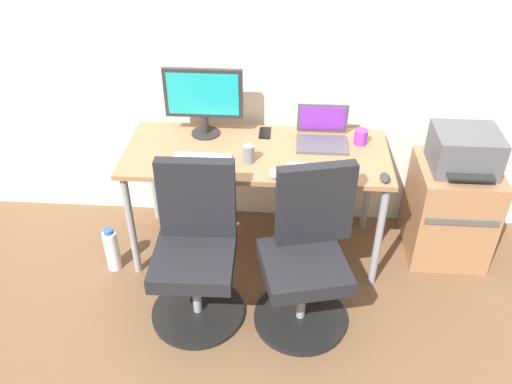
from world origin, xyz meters
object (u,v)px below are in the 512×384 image
office_chair_right (307,258)px  coffee_mug (361,137)px  water_bottle_on_floor (112,250)px  printer (465,150)px  office_chair_left (196,252)px  side_cabinet (449,210)px  desktop_monitor (204,97)px  open_laptop (322,134)px

office_chair_right → coffee_mug: office_chair_right is taller
office_chair_right → water_bottle_on_floor: 1.28m
printer → water_bottle_on_floor: 2.25m
printer → coffee_mug: size_ratio=4.35×
office_chair_left → coffee_mug: office_chair_left is taller
office_chair_left → printer: (1.54, 0.64, 0.34)m
side_cabinet → desktop_monitor: (-1.58, 0.11, 0.68)m
desktop_monitor → open_laptop: bearing=-3.5°
office_chair_right → printer: 1.17m
office_chair_left → water_bottle_on_floor: size_ratio=3.03×
side_cabinet → water_bottle_on_floor: bearing=-170.9°
office_chair_right → office_chair_left: bearing=179.8°
printer → coffee_mug: (-0.61, 0.06, 0.04)m
side_cabinet → desktop_monitor: 1.72m
desktop_monitor → open_laptop: (0.73, -0.04, -0.20)m
office_chair_left → coffee_mug: (0.92, 0.69, 0.38)m
office_chair_right → coffee_mug: (0.31, 0.70, 0.38)m
office_chair_right → coffee_mug: size_ratio=10.22×
printer → water_bottle_on_floor: bearing=-170.9°
office_chair_left → office_chair_right: (0.61, -0.00, 0.00)m
printer → water_bottle_on_floor: printer is taller
water_bottle_on_floor → desktop_monitor: (0.56, 0.45, 0.86)m
office_chair_left → open_laptop: 1.06m
office_chair_left → open_laptop: size_ratio=3.03×
office_chair_left → coffee_mug: bearing=36.9°
office_chair_right → open_laptop: size_ratio=3.03×
water_bottle_on_floor → coffee_mug: bearing=14.7°
office_chair_right → water_bottle_on_floor: size_ratio=3.03×
office_chair_left → water_bottle_on_floor: 0.73m
printer → open_laptop: size_ratio=1.29×
water_bottle_on_floor → open_laptop: size_ratio=1.00×
open_laptop → coffee_mug: open_laptop is taller
office_chair_left → office_chair_right: size_ratio=1.00×
side_cabinet → open_laptop: bearing=175.6°
printer → coffee_mug: printer is taller
open_laptop → coffee_mug: size_ratio=3.37×
office_chair_left → water_bottle_on_floor: (-0.60, 0.29, -0.28)m
water_bottle_on_floor → coffee_mug: 1.71m
printer → office_chair_left: bearing=-157.5°
printer → open_laptop: (-0.85, 0.07, 0.04)m
open_laptop → water_bottle_on_floor: bearing=-162.5°
printer → water_bottle_on_floor: size_ratio=1.29×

